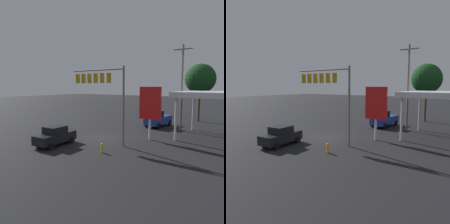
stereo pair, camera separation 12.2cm
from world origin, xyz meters
TOP-DOWN VIEW (x-y plane):
  - ground_plane at (0.00, 0.00)m, footprint 200.00×200.00m
  - traffic_signal_assembly at (-1.24, 1.78)m, footprint 6.68×0.43m
  - utility_pole at (-6.18, -9.03)m, footprint 2.40×0.26m
  - price_sign at (-5.00, -2.17)m, footprint 2.51×0.27m
  - pickup_parked at (-2.47, -10.16)m, footprint 2.56×5.33m
  - sedan_waiting at (1.79, 5.34)m, footprint 2.31×4.52m
  - street_tree at (-6.13, -18.43)m, footprint 4.93×4.93m
  - fire_hydrant at (-3.64, 4.64)m, footprint 0.24×0.24m

SIDE VIEW (x-z plane):
  - ground_plane at x=0.00m, z-range 0.00..0.00m
  - fire_hydrant at x=-3.64m, z-range 0.00..0.88m
  - sedan_waiting at x=1.79m, z-range -0.01..1.92m
  - pickup_parked at x=-2.47m, z-range -0.09..2.31m
  - price_sign at x=-5.00m, z-range 1.00..6.86m
  - utility_pole at x=-6.18m, z-range 0.29..11.50m
  - traffic_signal_assembly at x=-1.24m, z-range 2.18..10.04m
  - street_tree at x=-6.13m, z-range 2.30..11.88m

